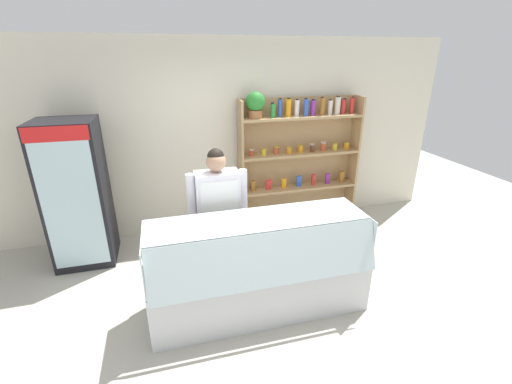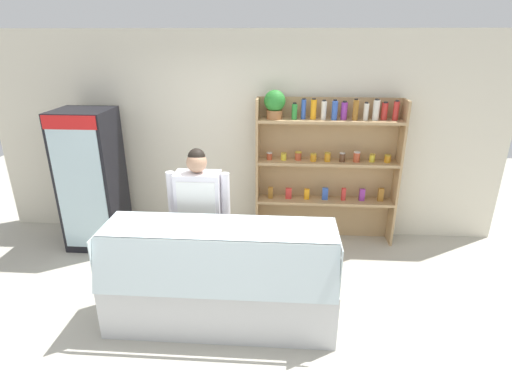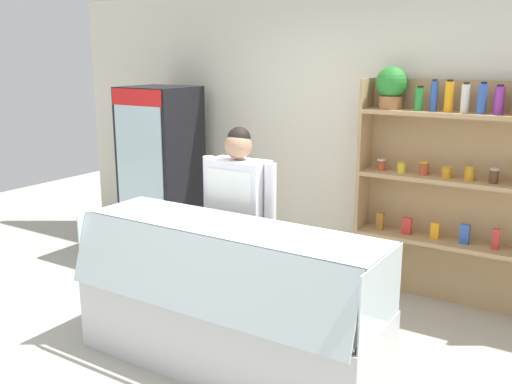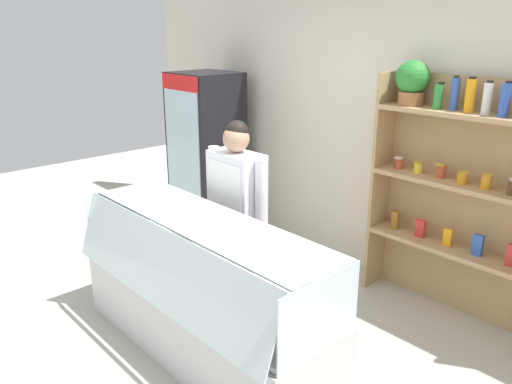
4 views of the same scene
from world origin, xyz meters
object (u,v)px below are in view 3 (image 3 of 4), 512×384
at_px(drinks_fridge, 161,174).
at_px(shop_clerk, 238,211).
at_px(shelving_unit, 463,176).
at_px(deli_display_case, 227,324).

relative_size(drinks_fridge, shop_clerk, 1.13).
height_order(drinks_fridge, shelving_unit, shelving_unit).
relative_size(drinks_fridge, deli_display_case, 0.83).
relative_size(deli_display_case, shop_clerk, 1.36).
distance_m(drinks_fridge, deli_display_case, 2.44).
bearing_deg(drinks_fridge, shelving_unit, 6.82).
height_order(drinks_fridge, deli_display_case, drinks_fridge).
xyz_separation_m(shelving_unit, shop_clerk, (-1.36, -1.24, -0.21)).
relative_size(drinks_fridge, shelving_unit, 0.89).
height_order(shelving_unit, shop_clerk, shelving_unit).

